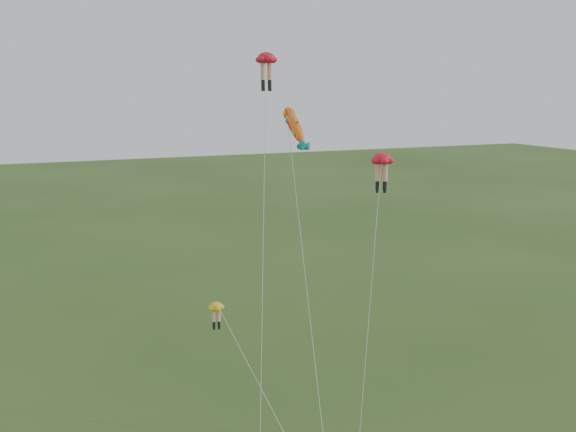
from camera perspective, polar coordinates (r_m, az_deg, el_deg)
name	(u,v)px	position (r m, az deg, el deg)	size (l,w,h in m)	color
ground	(306,431)	(38.52, 1.58, -18.57)	(300.00, 300.00, 0.00)	#2E4B1B
legs_kite_red_high	(266,65)	(45.11, -1.96, 13.26)	(6.02, 12.83, 21.63)	red
legs_kite_red_mid	(381,166)	(38.67, 8.31, 4.46)	(4.91, 5.90, 15.44)	red
legs_kite_yellow	(220,315)	(36.17, -6.07, -8.77)	(3.39, 5.88, 7.51)	gold
fish_kite	(294,127)	(44.08, 0.57, 7.96)	(3.94, 13.33, 18.20)	orange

